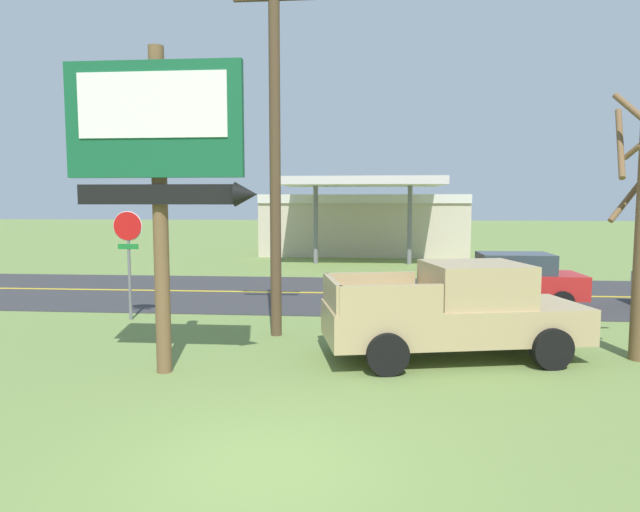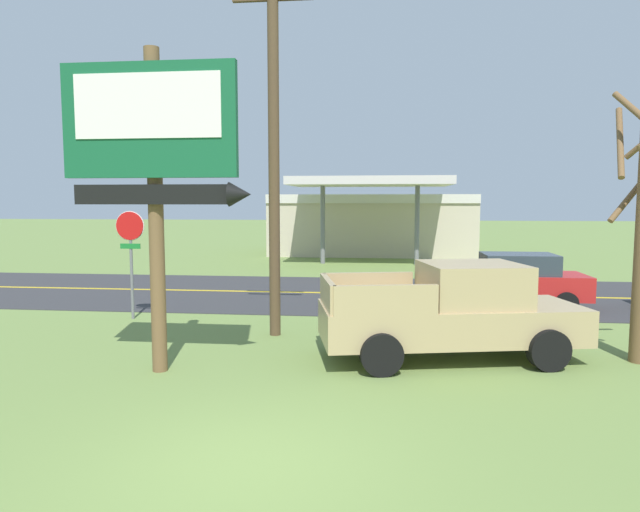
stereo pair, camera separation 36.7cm
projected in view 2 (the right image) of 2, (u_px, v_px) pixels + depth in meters
name	position (u px, v px, depth m)	size (l,w,h in m)	color
ground_plane	(247.00, 466.00, 6.87)	(180.00, 180.00, 0.00)	olive
road_asphalt	(336.00, 293.00, 19.73)	(140.00, 8.00, 0.02)	#333335
road_centre_line	(336.00, 293.00, 19.73)	(126.00, 0.20, 0.01)	gold
motel_sign	(155.00, 152.00, 10.21)	(3.46, 0.54, 5.98)	brown
stop_sign	(131.00, 245.00, 15.30)	(0.80, 0.08, 2.95)	slate
utility_pole	(274.00, 129.00, 13.16)	(2.08, 0.26, 9.13)	brown
gas_station	(372.00, 222.00, 34.42)	(12.00, 11.50, 4.40)	beige
pickup_tan_parked_on_lawn	(453.00, 312.00, 11.49)	(5.49, 3.02, 1.96)	tan
car_red_near_lane	(514.00, 280.00, 17.05)	(4.20, 2.00, 1.64)	red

